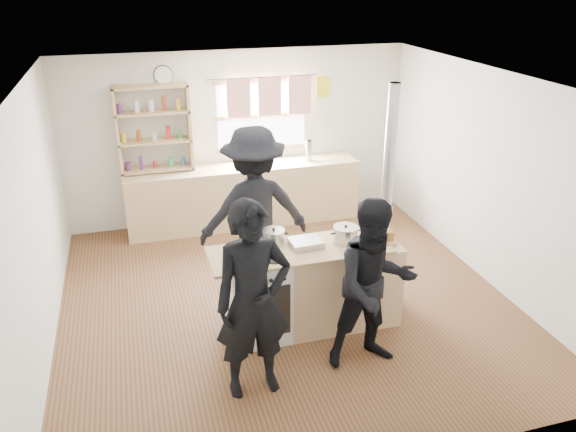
{
  "coord_description": "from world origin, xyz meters",
  "views": [
    {
      "loc": [
        -1.5,
        -5.35,
        3.52
      ],
      "look_at": [
        0.01,
        -0.1,
        1.1
      ],
      "focal_mm": 35.0,
      "sensor_mm": 36.0,
      "label": 1
    }
  ],
  "objects_px": {
    "flue_heater": "(382,252)",
    "person_near_right": "(374,285)",
    "person_near_left": "(253,301)",
    "roast_tray": "(306,243)",
    "cooking_island": "(313,286)",
    "skillet_greens": "(251,263)",
    "stockpot_counter": "(345,234)",
    "stockpot_stove": "(274,237)",
    "bread_board": "(382,237)",
    "person_far": "(254,211)",
    "thermos": "(309,151)"
  },
  "relations": [
    {
      "from": "stockpot_counter",
      "to": "person_near_right",
      "type": "height_order",
      "value": "person_near_right"
    },
    {
      "from": "roast_tray",
      "to": "person_near_left",
      "type": "bearing_deg",
      "value": -131.26
    },
    {
      "from": "stockpot_counter",
      "to": "person_far",
      "type": "distance_m",
      "value": 1.2
    },
    {
      "from": "roast_tray",
      "to": "person_near_right",
      "type": "bearing_deg",
      "value": -61.73
    },
    {
      "from": "skillet_greens",
      "to": "person_near_left",
      "type": "relative_size",
      "value": 0.24
    },
    {
      "from": "roast_tray",
      "to": "bread_board",
      "type": "relative_size",
      "value": 1.12
    },
    {
      "from": "skillet_greens",
      "to": "stockpot_stove",
      "type": "height_order",
      "value": "stockpot_stove"
    },
    {
      "from": "cooking_island",
      "to": "skillet_greens",
      "type": "xyz_separation_m",
      "value": [
        -0.69,
        -0.21,
        0.49
      ]
    },
    {
      "from": "thermos",
      "to": "person_near_left",
      "type": "distance_m",
      "value": 3.94
    },
    {
      "from": "skillet_greens",
      "to": "stockpot_counter",
      "type": "distance_m",
      "value": 1.07
    },
    {
      "from": "stockpot_stove",
      "to": "person_far",
      "type": "relative_size",
      "value": 0.12
    },
    {
      "from": "person_far",
      "to": "flue_heater",
      "type": "bearing_deg",
      "value": 148.7
    },
    {
      "from": "thermos",
      "to": "stockpot_stove",
      "type": "height_order",
      "value": "thermos"
    },
    {
      "from": "cooking_island",
      "to": "skillet_greens",
      "type": "bearing_deg",
      "value": -163.1
    },
    {
      "from": "roast_tray",
      "to": "flue_heater",
      "type": "relative_size",
      "value": 0.13
    },
    {
      "from": "roast_tray",
      "to": "person_far",
      "type": "distance_m",
      "value": 0.97
    },
    {
      "from": "flue_heater",
      "to": "person_near_left",
      "type": "xyz_separation_m",
      "value": [
        -1.69,
        -1.01,
        0.28
      ]
    },
    {
      "from": "flue_heater",
      "to": "stockpot_stove",
      "type": "bearing_deg",
      "value": -178.33
    },
    {
      "from": "person_near_right",
      "to": "roast_tray",
      "type": "bearing_deg",
      "value": 119.33
    },
    {
      "from": "roast_tray",
      "to": "stockpot_stove",
      "type": "height_order",
      "value": "stockpot_stove"
    },
    {
      "from": "stockpot_stove",
      "to": "person_near_right",
      "type": "distance_m",
      "value": 1.16
    },
    {
      "from": "person_far",
      "to": "roast_tray",
      "type": "bearing_deg",
      "value": 108.9
    },
    {
      "from": "thermos",
      "to": "person_near_right",
      "type": "xyz_separation_m",
      "value": [
        -0.49,
        -3.5,
        -0.21
      ]
    },
    {
      "from": "skillet_greens",
      "to": "roast_tray",
      "type": "bearing_deg",
      "value": 22.09
    },
    {
      "from": "thermos",
      "to": "person_near_right",
      "type": "bearing_deg",
      "value": -98.04
    },
    {
      "from": "cooking_island",
      "to": "skillet_greens",
      "type": "distance_m",
      "value": 0.87
    },
    {
      "from": "stockpot_stove",
      "to": "cooking_island",
      "type": "bearing_deg",
      "value": -24.81
    },
    {
      "from": "flue_heater",
      "to": "skillet_greens",
      "type": "bearing_deg",
      "value": -165.11
    },
    {
      "from": "flue_heater",
      "to": "person_near_right",
      "type": "distance_m",
      "value": 1.1
    },
    {
      "from": "roast_tray",
      "to": "person_near_right",
      "type": "height_order",
      "value": "person_near_right"
    },
    {
      "from": "skillet_greens",
      "to": "bread_board",
      "type": "relative_size",
      "value": 1.52
    },
    {
      "from": "bread_board",
      "to": "person_far",
      "type": "distance_m",
      "value": 1.52
    },
    {
      "from": "roast_tray",
      "to": "person_near_left",
      "type": "height_order",
      "value": "person_near_left"
    },
    {
      "from": "cooking_island",
      "to": "flue_heater",
      "type": "bearing_deg",
      "value": 13.28
    },
    {
      "from": "stockpot_counter",
      "to": "flue_heater",
      "type": "height_order",
      "value": "flue_heater"
    },
    {
      "from": "skillet_greens",
      "to": "person_near_right",
      "type": "xyz_separation_m",
      "value": [
        1.04,
        -0.52,
        -0.11
      ]
    },
    {
      "from": "skillet_greens",
      "to": "cooking_island",
      "type": "bearing_deg",
      "value": 16.9
    },
    {
      "from": "cooking_island",
      "to": "person_near_left",
      "type": "relative_size",
      "value": 1.07
    },
    {
      "from": "thermos",
      "to": "stockpot_counter",
      "type": "bearing_deg",
      "value": -100.15
    },
    {
      "from": "skillet_greens",
      "to": "stockpot_stove",
      "type": "xyz_separation_m",
      "value": [
        0.32,
        0.38,
        0.05
      ]
    },
    {
      "from": "flue_heater",
      "to": "bread_board",
      "type": "bearing_deg",
      "value": -119.58
    },
    {
      "from": "roast_tray",
      "to": "bread_board",
      "type": "height_order",
      "value": "bread_board"
    },
    {
      "from": "thermos",
      "to": "skillet_greens",
      "type": "relative_size",
      "value": 0.67
    },
    {
      "from": "flue_heater",
      "to": "person_near_right",
      "type": "xyz_separation_m",
      "value": [
        -0.53,
        -0.94,
        0.2
      ]
    },
    {
      "from": "person_far",
      "to": "person_near_left",
      "type": "bearing_deg",
      "value": 75.84
    },
    {
      "from": "person_near_left",
      "to": "flue_heater",
      "type": "bearing_deg",
      "value": 27.73
    },
    {
      "from": "person_near_left",
      "to": "cooking_island",
      "type": "bearing_deg",
      "value": 41.6
    },
    {
      "from": "cooking_island",
      "to": "skillet_greens",
      "type": "relative_size",
      "value": 4.38
    },
    {
      "from": "bread_board",
      "to": "person_far",
      "type": "relative_size",
      "value": 0.15
    },
    {
      "from": "thermos",
      "to": "roast_tray",
      "type": "height_order",
      "value": "thermos"
    }
  ]
}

